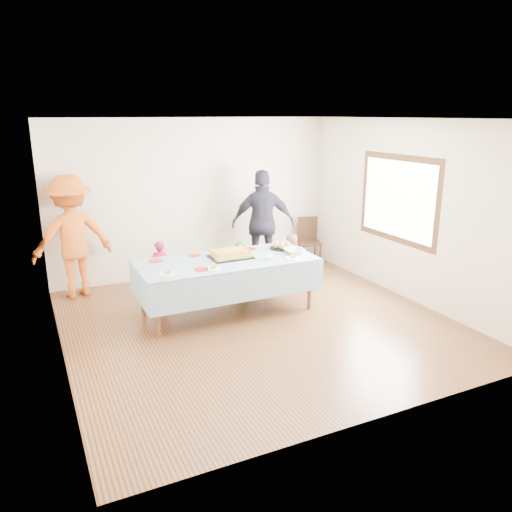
# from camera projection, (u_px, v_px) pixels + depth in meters

# --- Properties ---
(ground) EXTENTS (5.00, 5.00, 0.00)m
(ground) POSITION_uv_depth(u_px,v_px,m) (258.00, 322.00, 6.84)
(ground) COLOR #4B2715
(ground) RESTS_ON ground
(room_walls) EXTENTS (5.04, 5.04, 2.72)m
(room_walls) POSITION_uv_depth(u_px,v_px,m) (261.00, 194.00, 6.38)
(room_walls) COLOR beige
(room_walls) RESTS_ON ground
(party_table) EXTENTS (2.50, 1.10, 0.78)m
(party_table) POSITION_uv_depth(u_px,v_px,m) (227.00, 263.00, 7.03)
(party_table) COLOR #55361D
(party_table) RESTS_ON ground
(birthday_cake) EXTENTS (0.59, 0.45, 0.10)m
(birthday_cake) POSITION_uv_depth(u_px,v_px,m) (230.00, 254.00, 7.11)
(birthday_cake) COLOR black
(birthday_cake) RESTS_ON party_table
(rolls_tray) EXTENTS (0.36, 0.36, 0.11)m
(rolls_tray) POSITION_uv_depth(u_px,v_px,m) (282.00, 246.00, 7.57)
(rolls_tray) COLOR black
(rolls_tray) RESTS_ON party_table
(punch_bowl) EXTENTS (0.30, 0.30, 0.07)m
(punch_bowl) POSITION_uv_depth(u_px,v_px,m) (294.00, 251.00, 7.31)
(punch_bowl) COLOR silver
(punch_bowl) RESTS_ON party_table
(party_hat) EXTENTS (0.09, 0.09, 0.15)m
(party_hat) POSITION_uv_depth(u_px,v_px,m) (284.00, 240.00, 7.81)
(party_hat) COLOR silver
(party_hat) RESTS_ON party_table
(fork_pile) EXTENTS (0.24, 0.18, 0.07)m
(fork_pile) POSITION_uv_depth(u_px,v_px,m) (271.00, 256.00, 7.06)
(fork_pile) COLOR white
(fork_pile) RESTS_ON party_table
(plate_red_far_a) EXTENTS (0.19, 0.19, 0.01)m
(plate_red_far_a) POSITION_uv_depth(u_px,v_px,m) (156.00, 261.00, 6.94)
(plate_red_far_a) COLOR red
(plate_red_far_a) RESTS_ON party_table
(plate_red_far_b) EXTENTS (0.18, 0.18, 0.01)m
(plate_red_far_b) POSITION_uv_depth(u_px,v_px,m) (195.00, 255.00, 7.23)
(plate_red_far_b) COLOR red
(plate_red_far_b) RESTS_ON party_table
(plate_red_far_c) EXTENTS (0.19, 0.19, 0.01)m
(plate_red_far_c) POSITION_uv_depth(u_px,v_px,m) (218.00, 252.00, 7.38)
(plate_red_far_c) COLOR red
(plate_red_far_c) RESTS_ON party_table
(plate_red_far_d) EXTENTS (0.18, 0.18, 0.01)m
(plate_red_far_d) POSITION_uv_depth(u_px,v_px,m) (250.00, 249.00, 7.56)
(plate_red_far_d) COLOR red
(plate_red_far_d) RESTS_ON party_table
(plate_red_near) EXTENTS (0.19, 0.19, 0.01)m
(plate_red_near) POSITION_uv_depth(u_px,v_px,m) (201.00, 269.00, 6.57)
(plate_red_near) COLOR red
(plate_red_near) RESTS_ON party_table
(plate_white_left) EXTENTS (0.24, 0.24, 0.01)m
(plate_white_left) POSITION_uv_depth(u_px,v_px,m) (168.00, 274.00, 6.37)
(plate_white_left) COLOR white
(plate_white_left) RESTS_ON party_table
(plate_white_mid) EXTENTS (0.20, 0.20, 0.01)m
(plate_white_mid) POSITION_uv_depth(u_px,v_px,m) (214.00, 269.00, 6.58)
(plate_white_mid) COLOR white
(plate_white_mid) RESTS_ON party_table
(plate_white_right) EXTENTS (0.24, 0.24, 0.01)m
(plate_white_right) POSITION_uv_depth(u_px,v_px,m) (293.00, 258.00, 7.06)
(plate_white_right) COLOR white
(plate_white_right) RESTS_ON party_table
(dining_chair) EXTENTS (0.46, 0.46, 0.88)m
(dining_chair) POSITION_uv_depth(u_px,v_px,m) (309.00, 238.00, 9.47)
(dining_chair) COLOR black
(dining_chair) RESTS_ON ground
(toddler_left) EXTENTS (0.34, 0.25, 0.86)m
(toddler_left) POSITION_uv_depth(u_px,v_px,m) (160.00, 268.00, 7.83)
(toddler_left) COLOR #B61646
(toddler_left) RESTS_ON ground
(toddler_mid) EXTENTS (0.44, 0.34, 0.80)m
(toddler_mid) POSITION_uv_depth(u_px,v_px,m) (241.00, 265.00, 8.05)
(toddler_mid) COLOR #2A7F37
(toddler_mid) RESTS_ON ground
(toddler_right) EXTENTS (0.51, 0.44, 0.90)m
(toddler_right) POSITION_uv_depth(u_px,v_px,m) (290.00, 262.00, 8.06)
(toddler_right) COLOR tan
(toddler_right) RESTS_ON ground
(adult_left) EXTENTS (1.33, 0.91, 1.89)m
(adult_left) POSITION_uv_depth(u_px,v_px,m) (72.00, 237.00, 7.62)
(adult_left) COLOR #D85E1B
(adult_left) RESTS_ON ground
(adult_right) EXTENTS (1.17, 0.79, 1.85)m
(adult_right) POSITION_uv_depth(u_px,v_px,m) (263.00, 223.00, 8.64)
(adult_right) COLOR #282635
(adult_right) RESTS_ON ground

